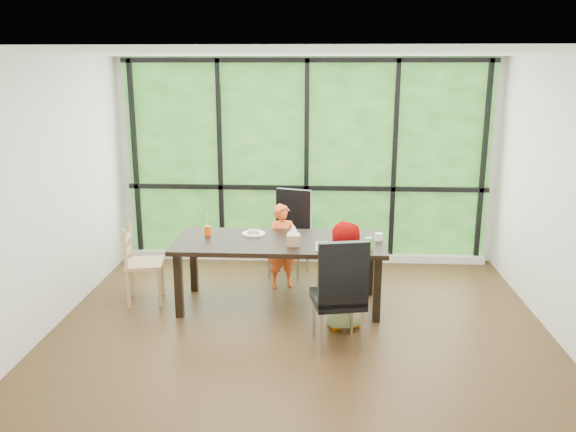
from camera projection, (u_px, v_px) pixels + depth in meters
The scene contains 23 objects.
ground at pixel (300, 328), 5.98m from camera, with size 5.00×5.00×0.00m, color black.
back_wall at pixel (307, 161), 7.82m from camera, with size 5.00×5.00×0.00m, color silver.
foliage_backdrop at pixel (307, 162), 7.80m from camera, with size 4.80×0.02×2.65m, color #1B4E1A.
window_mullions at pixel (306, 162), 7.76m from camera, with size 4.80×0.06×2.65m, color black, non-canonical shape.
window_sill at pixel (306, 257), 8.04m from camera, with size 4.80×0.12×0.10m, color silver.
dining_table at pixel (279, 273), 6.46m from camera, with size 2.27×0.95×0.75m, color black.
chair_window_leather at pixel (289, 235), 7.33m from camera, with size 0.46×0.46×1.08m, color black.
chair_interior_leather at pixel (338, 291), 5.50m from camera, with size 0.46×0.46×1.08m, color black.
chair_end_beech at pixel (145, 264), 6.54m from camera, with size 0.42×0.40×0.90m, color tan.
child_toddler at pixel (283, 246), 6.98m from camera, with size 0.37×0.24×1.02m, color #F55B23.
child_older at pixel (342, 276), 5.87m from camera, with size 0.54×0.35×1.11m, color slate.
placemat at pixel (338, 247), 6.14m from camera, with size 0.46×0.34×0.01m, color tan.
plate_far at pixel (254, 234), 6.59m from camera, with size 0.26×0.26×0.02m, color white.
plate_near at pixel (337, 247), 6.12m from camera, with size 0.23×0.23×0.01m, color white.
orange_cup at pixel (208, 231), 6.54m from camera, with size 0.07×0.07×0.11m, color #FF5203.
green_cup at pixel (369, 244), 6.04m from camera, with size 0.08×0.08×0.12m, color #5FD240.
white_mug at pixel (379, 237), 6.35m from camera, with size 0.08×0.08×0.08m, color white.
tissue_box at pixel (293, 240), 6.18m from camera, with size 0.14×0.14×0.12m, color tan.
crepe_rolls_far at pixel (254, 231), 6.59m from camera, with size 0.15×0.12×0.04m, color tan, non-canonical shape.
crepe_rolls_near at pixel (337, 244), 6.12m from camera, with size 0.10×0.12×0.04m, color tan, non-canonical shape.
straw_white at pixel (207, 222), 6.52m from camera, with size 0.01×0.01×0.20m, color white.
straw_pink at pixel (369, 234), 6.02m from camera, with size 0.01×0.01×0.20m, color pink.
tissue at pixel (293, 229), 6.15m from camera, with size 0.12×0.12×0.11m, color white.
Camera 1 is at (0.20, -5.50, 2.59)m, focal length 36.69 mm.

